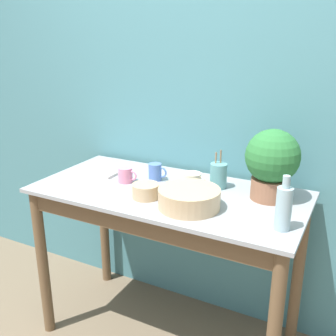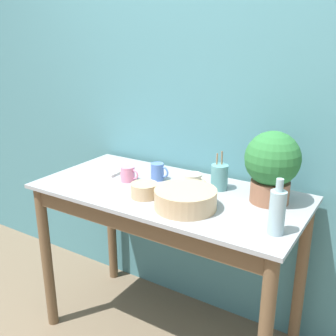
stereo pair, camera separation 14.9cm
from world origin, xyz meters
name	(u,v)px [view 2 (the right image)]	position (x,y,z in m)	size (l,w,h in m)	color
wall_back	(205,119)	(0.00, 0.73, 1.20)	(6.00, 0.05, 2.40)	teal
counter_table	(165,224)	(0.00, 0.31, 0.72)	(1.38, 0.67, 0.90)	brown
potted_plant	(272,164)	(0.48, 0.47, 1.08)	(0.26, 0.26, 0.34)	#8C5B42
bowl_wash_large	(185,199)	(0.18, 0.19, 0.94)	(0.29, 0.29, 0.09)	tan
bottle_tall	(277,211)	(0.61, 0.17, 1.00)	(0.06, 0.06, 0.23)	#93B2BC
mug_blue	(158,172)	(-0.13, 0.44, 0.95)	(0.11, 0.07, 0.09)	#4C70B7
mug_cream	(193,182)	(0.10, 0.42, 0.94)	(0.13, 0.09, 0.08)	beige
mug_pink	(128,174)	(-0.26, 0.34, 0.94)	(0.11, 0.08, 0.08)	pink
bowl_small_tan	(144,190)	(-0.05, 0.20, 0.93)	(0.13, 0.13, 0.07)	tan
utensil_cup	(219,177)	(0.21, 0.49, 0.96)	(0.09, 0.09, 0.20)	#569399
tray_board	(106,168)	(-0.48, 0.42, 0.91)	(0.24, 0.20, 0.02)	beige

